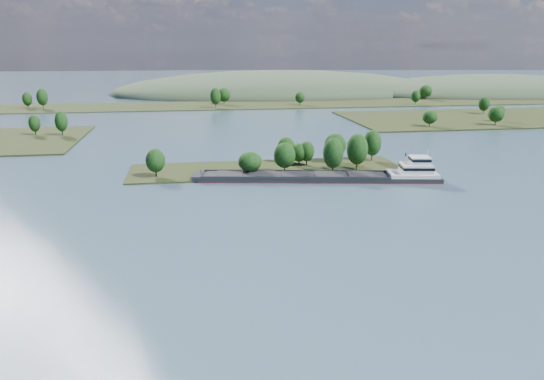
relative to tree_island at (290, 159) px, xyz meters
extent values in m
plane|color=#384E61|center=(-8.33, -58.74, -3.98)|extent=(1800.00, 1800.00, 0.00)
cube|color=black|center=(-8.33, 1.26, -3.98)|extent=(100.00, 30.00, 1.20)
cylinder|color=black|center=(13.37, -10.74, -1.28)|extent=(0.50, 0.50, 4.20)
ellipsoid|color=black|center=(13.37, -10.74, 4.06)|extent=(7.36, 7.36, 10.80)
cylinder|color=black|center=(0.82, 11.94, -1.80)|extent=(0.50, 0.50, 3.17)
ellipsoid|color=black|center=(0.82, 11.94, 2.22)|extent=(6.97, 6.97, 8.14)
cylinder|color=black|center=(-3.20, -6.65, -1.60)|extent=(0.50, 0.50, 3.56)
ellipsoid|color=black|center=(-3.20, -6.65, 2.93)|extent=(7.83, 7.83, 9.16)
cylinder|color=black|center=(4.51, 4.68, -2.00)|extent=(0.50, 0.50, 2.76)
ellipsoid|color=black|center=(4.51, 4.68, 1.50)|extent=(6.33, 6.33, 7.09)
cylinder|color=black|center=(-15.75, -8.62, -2.01)|extent=(0.50, 0.50, 2.74)
ellipsoid|color=black|center=(-15.75, -8.62, 1.47)|extent=(8.32, 8.32, 7.04)
cylinder|color=black|center=(-48.06, -5.74, -1.76)|extent=(0.50, 0.50, 3.24)
ellipsoid|color=black|center=(-48.06, -5.74, 2.35)|extent=(6.72, 6.72, 8.32)
cylinder|color=black|center=(7.32, 4.10, -1.88)|extent=(0.50, 0.50, 3.01)
ellipsoid|color=black|center=(7.32, 4.10, 1.96)|extent=(5.63, 5.63, 7.75)
cylinder|color=black|center=(34.46, 8.25, -1.40)|extent=(0.50, 0.50, 3.97)
ellipsoid|color=black|center=(34.46, 8.25, 3.66)|extent=(6.98, 6.98, 10.22)
cylinder|color=black|center=(23.27, -7.22, -1.18)|extent=(0.50, 0.50, 4.40)
ellipsoid|color=black|center=(23.27, -7.22, 4.42)|extent=(7.78, 7.78, 11.32)
cylinder|color=black|center=(19.37, 8.28, -1.55)|extent=(0.50, 0.50, 3.66)
ellipsoid|color=black|center=(19.37, 8.28, 3.10)|extent=(8.49, 8.49, 9.41)
cylinder|color=black|center=(-99.13, 90.36, -1.20)|extent=(0.50, 0.50, 3.97)
ellipsoid|color=black|center=(-99.13, 90.36, 3.86)|extent=(6.24, 6.24, 10.22)
cylinder|color=black|center=(-112.62, 93.14, -1.50)|extent=(0.50, 0.50, 3.36)
ellipsoid|color=black|center=(-112.62, 93.14, 2.76)|extent=(5.72, 5.72, 8.63)
cylinder|color=black|center=(96.72, 89.76, -1.70)|extent=(0.50, 0.50, 2.97)
ellipsoid|color=black|center=(96.72, 89.76, 2.08)|extent=(8.21, 8.21, 7.63)
cylinder|color=black|center=(136.08, 88.96, -1.43)|extent=(0.50, 0.50, 3.51)
ellipsoid|color=black|center=(136.08, 88.96, 3.03)|extent=(8.86, 8.86, 9.03)
cylinder|color=black|center=(147.18, 102.80, -1.61)|extent=(0.50, 0.50, 3.14)
ellipsoid|color=black|center=(147.18, 102.80, 2.38)|extent=(5.46, 5.46, 8.07)
cylinder|color=black|center=(157.18, 137.93, -1.32)|extent=(0.50, 0.50, 3.73)
ellipsoid|color=black|center=(157.18, 137.93, 3.42)|extent=(7.28, 7.28, 9.58)
cube|color=black|center=(-8.33, 221.26, -3.98)|extent=(900.00, 60.00, 1.20)
cylinder|color=black|center=(-149.85, 219.49, -1.47)|extent=(0.50, 0.50, 3.82)
ellipsoid|color=black|center=(-149.85, 219.49, 3.39)|extent=(6.78, 6.78, 9.83)
cylinder|color=black|center=(137.54, 201.68, -1.61)|extent=(0.50, 0.50, 3.55)
ellipsoid|color=black|center=(137.54, 201.68, 2.91)|extent=(7.02, 7.02, 9.14)
cylinder|color=black|center=(-8.20, 225.01, -1.33)|extent=(0.50, 0.50, 4.10)
ellipsoid|color=black|center=(-8.20, 225.01, 3.88)|extent=(9.90, 9.90, 10.54)
cylinder|color=black|center=(162.44, 238.04, -1.41)|extent=(0.50, 0.50, 3.94)
ellipsoid|color=black|center=(162.44, 238.04, 3.59)|extent=(10.61, 10.61, 10.13)
cylinder|color=black|center=(-138.66, 216.20, -1.03)|extent=(0.50, 0.50, 4.70)
ellipsoid|color=black|center=(-138.66, 216.20, 4.94)|extent=(7.83, 7.83, 12.08)
cylinder|color=black|center=(48.71, 211.80, -1.77)|extent=(0.50, 0.50, 3.22)
ellipsoid|color=black|center=(48.71, 211.80, 2.32)|extent=(7.45, 7.45, 8.27)
cylinder|color=black|center=(-15.94, 202.75, -1.01)|extent=(0.50, 0.50, 4.74)
ellipsoid|color=black|center=(-15.94, 202.75, 5.02)|extent=(7.68, 7.68, 12.19)
ellipsoid|color=#364530|center=(251.67, 291.26, -3.98)|extent=(260.00, 140.00, 36.00)
ellipsoid|color=#364530|center=(51.67, 321.26, -3.98)|extent=(320.00, 160.00, 44.00)
cube|color=black|center=(6.98, -16.71, -3.47)|extent=(82.40, 24.43, 2.25)
cube|color=maroon|center=(6.98, -16.71, -3.93)|extent=(82.64, 24.67, 0.26)
cube|color=black|center=(-0.20, -10.34, -2.04)|extent=(62.54, 11.53, 0.82)
cube|color=black|center=(-1.96, -20.21, -2.04)|extent=(62.54, 11.53, 0.82)
cube|color=black|center=(-1.08, -15.28, -2.19)|extent=(62.07, 19.84, 0.31)
cube|color=black|center=(-23.25, -11.33, -1.89)|extent=(10.54, 9.88, 0.36)
cube|color=black|center=(-12.16, -13.30, -1.89)|extent=(10.54, 9.88, 0.36)
cube|color=black|center=(-1.08, -15.28, -1.89)|extent=(10.54, 9.88, 0.36)
cube|color=black|center=(10.00, -17.25, -1.89)|extent=(10.54, 9.88, 0.36)
cube|color=black|center=(21.08, -19.23, -1.89)|extent=(10.54, 9.88, 0.36)
cube|color=black|center=(-33.83, -9.44, -3.06)|extent=(4.64, 9.61, 2.05)
cylinder|color=black|center=(-32.82, -9.62, -1.63)|extent=(0.28, 0.28, 2.25)
cube|color=silver|center=(38.21, -22.28, -1.73)|extent=(17.84, 12.54, 1.23)
cube|color=silver|center=(39.22, -22.46, 0.32)|extent=(11.51, 9.86, 3.07)
cube|color=black|center=(39.22, -22.46, 0.72)|extent=(11.75, 10.09, 0.92)
cube|color=silver|center=(40.23, -22.64, 2.98)|extent=(7.12, 7.12, 2.25)
cube|color=black|center=(40.23, -22.64, 3.39)|extent=(7.36, 7.36, 0.82)
cube|color=silver|center=(40.23, -22.64, 4.20)|extent=(7.60, 7.60, 0.20)
cylinder|color=silver|center=(42.75, -23.09, 5.43)|extent=(0.24, 0.24, 2.66)
cylinder|color=black|center=(36.74, -18.90, 4.41)|extent=(0.59, 0.59, 1.23)
camera|label=1|loc=(-36.55, -187.46, 40.32)|focal=35.00mm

